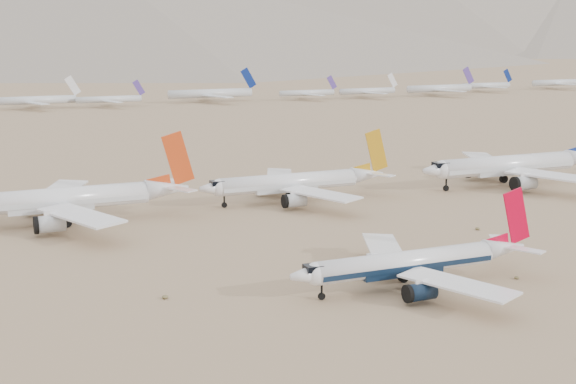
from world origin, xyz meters
The scene contains 7 objects.
ground centered at (0.00, 0.00, 0.00)m, with size 7000.00×7000.00×0.00m, color #7E6649.
main_airliner centered at (7.21, 4.85, 3.96)m, with size 40.84×39.89×14.41m.
row2_navy_widebody centered at (75.62, 66.84, 5.26)m, with size 52.92×51.75×18.83m.
row2_gold_tail centered at (15.55, 70.41, 4.51)m, with size 45.26×44.26×16.11m.
row2_orange_tail centered at (-37.01, 68.92, 5.11)m, with size 51.01×49.90×18.19m.
distant_storage_row centered at (48.64, 320.68, 4.46)m, with size 678.91×66.17×16.27m.
foothills centered at (526.68, 1100.00, 67.15)m, with size 4637.50×1395.00×155.00m.
Camera 1 is at (-58.15, -98.18, 39.67)m, focal length 50.00 mm.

